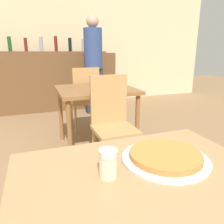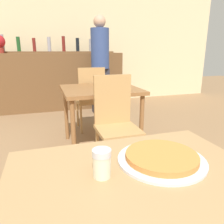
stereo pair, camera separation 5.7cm
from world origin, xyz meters
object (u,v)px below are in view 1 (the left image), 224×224
(chair_far_side_back, at_px, (85,96))
(pizza_tray, at_px, (165,157))
(person_standing, at_px, (93,62))
(cheese_shaker, at_px, (108,163))
(chair_far_side_front, at_px, (112,118))

(chair_far_side_back, distance_m, pizza_tray, 2.38)
(person_standing, bearing_deg, cheese_shaker, -104.40)
(pizza_tray, distance_m, person_standing, 3.41)
(chair_far_side_front, bearing_deg, chair_far_side_back, 90.00)
(chair_far_side_back, relative_size, person_standing, 0.53)
(pizza_tray, height_order, cheese_shaker, cheese_shaker)
(chair_far_side_back, xyz_separation_m, cheese_shaker, (-0.46, -2.40, 0.24))
(chair_far_side_front, relative_size, cheese_shaker, 8.59)
(chair_far_side_back, height_order, cheese_shaker, chair_far_side_back)
(cheese_shaker, relative_size, person_standing, 0.06)
(chair_far_side_back, bearing_deg, chair_far_side_front, 90.00)
(pizza_tray, bearing_deg, chair_far_side_front, 81.23)
(person_standing, bearing_deg, pizza_tray, -99.99)
(pizza_tray, relative_size, cheese_shaker, 3.43)
(chair_far_side_front, relative_size, person_standing, 0.53)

